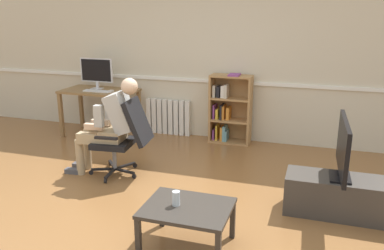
{
  "coord_description": "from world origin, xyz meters",
  "views": [
    {
      "loc": [
        1.55,
        -3.47,
        2.01
      ],
      "look_at": [
        0.15,
        0.85,
        0.7
      ],
      "focal_mm": 37.68,
      "sensor_mm": 36.0,
      "label": 1
    }
  ],
  "objects_px": {
    "keyboard": "(97,91)",
    "computer_mouse": "(111,91)",
    "tv_stand": "(338,196)",
    "coffee_table": "(187,211)",
    "office_chair": "(125,135)",
    "tv_screen": "(343,148)",
    "imac_monitor": "(96,71)",
    "person_seated": "(110,124)",
    "bookshelf": "(228,110)",
    "computer_desk": "(100,97)",
    "radiator": "(168,117)",
    "drinking_glass": "(176,198)"
  },
  "relations": [
    {
      "from": "keyboard",
      "to": "computer_mouse",
      "type": "xyz_separation_m",
      "value": [
        0.24,
        0.02,
        0.01
      ]
    },
    {
      "from": "tv_stand",
      "to": "coffee_table",
      "type": "relative_size",
      "value": 1.39
    },
    {
      "from": "office_chair",
      "to": "tv_screen",
      "type": "bearing_deg",
      "value": 78.14
    },
    {
      "from": "imac_monitor",
      "to": "coffee_table",
      "type": "xyz_separation_m",
      "value": [
        2.47,
        -2.75,
        -0.7
      ]
    },
    {
      "from": "tv_screen",
      "to": "tv_stand",
      "type": "bearing_deg",
      "value": 90.0
    },
    {
      "from": "imac_monitor",
      "to": "person_seated",
      "type": "relative_size",
      "value": 0.46
    },
    {
      "from": "bookshelf",
      "to": "tv_screen",
      "type": "relative_size",
      "value": 1.17
    },
    {
      "from": "computer_desk",
      "to": "radiator",
      "type": "height_order",
      "value": "computer_desk"
    },
    {
      "from": "radiator",
      "to": "person_seated",
      "type": "height_order",
      "value": "person_seated"
    },
    {
      "from": "person_seated",
      "to": "computer_desk",
      "type": "bearing_deg",
      "value": -151.52
    },
    {
      "from": "computer_mouse",
      "to": "person_seated",
      "type": "bearing_deg",
      "value": -61.8
    },
    {
      "from": "office_chair",
      "to": "drinking_glass",
      "type": "height_order",
      "value": "office_chair"
    },
    {
      "from": "coffee_table",
      "to": "computer_mouse",
      "type": "bearing_deg",
      "value": 129.67
    },
    {
      "from": "tv_stand",
      "to": "drinking_glass",
      "type": "xyz_separation_m",
      "value": [
        -1.35,
        -1.03,
        0.25
      ]
    },
    {
      "from": "imac_monitor",
      "to": "coffee_table",
      "type": "height_order",
      "value": "imac_monitor"
    },
    {
      "from": "computer_mouse",
      "to": "drinking_glass",
      "type": "xyz_separation_m",
      "value": [
        2.02,
        -2.56,
        -0.32
      ]
    },
    {
      "from": "office_chair",
      "to": "person_seated",
      "type": "height_order",
      "value": "person_seated"
    },
    {
      "from": "keyboard",
      "to": "computer_desk",
      "type": "bearing_deg",
      "value": 106.04
    },
    {
      "from": "bookshelf",
      "to": "tv_stand",
      "type": "bearing_deg",
      "value": -50.8
    },
    {
      "from": "tv_stand",
      "to": "coffee_table",
      "type": "distance_m",
      "value": 1.63
    },
    {
      "from": "computer_desk",
      "to": "coffee_table",
      "type": "distance_m",
      "value": 3.6
    },
    {
      "from": "office_chair",
      "to": "drinking_glass",
      "type": "bearing_deg",
      "value": 35.57
    },
    {
      "from": "person_seated",
      "to": "drinking_glass",
      "type": "xyz_separation_m",
      "value": [
        1.33,
        -1.27,
        -0.2
      ]
    },
    {
      "from": "tv_stand",
      "to": "drinking_glass",
      "type": "height_order",
      "value": "drinking_glass"
    },
    {
      "from": "tv_stand",
      "to": "radiator",
      "type": "bearing_deg",
      "value": 142.08
    },
    {
      "from": "imac_monitor",
      "to": "bookshelf",
      "type": "distance_m",
      "value": 2.22
    },
    {
      "from": "tv_screen",
      "to": "coffee_table",
      "type": "bearing_deg",
      "value": 127.18
    },
    {
      "from": "radiator",
      "to": "keyboard",
      "type": "bearing_deg",
      "value": -151.84
    },
    {
      "from": "person_seated",
      "to": "drinking_glass",
      "type": "relative_size",
      "value": 9.53
    },
    {
      "from": "computer_mouse",
      "to": "person_seated",
      "type": "relative_size",
      "value": 0.08
    },
    {
      "from": "person_seated",
      "to": "coffee_table",
      "type": "distance_m",
      "value": 1.93
    },
    {
      "from": "imac_monitor",
      "to": "tv_stand",
      "type": "relative_size",
      "value": 0.55
    },
    {
      "from": "tv_stand",
      "to": "coffee_table",
      "type": "height_order",
      "value": "tv_stand"
    },
    {
      "from": "person_seated",
      "to": "tv_screen",
      "type": "xyz_separation_m",
      "value": [
        2.68,
        -0.24,
        0.05
      ]
    },
    {
      "from": "office_chair",
      "to": "radiator",
      "type": "bearing_deg",
      "value": 177.93
    },
    {
      "from": "imac_monitor",
      "to": "coffee_table",
      "type": "bearing_deg",
      "value": -48.06
    },
    {
      "from": "office_chair",
      "to": "person_seated",
      "type": "distance_m",
      "value": 0.23
    },
    {
      "from": "bookshelf",
      "to": "tv_screen",
      "type": "distance_m",
      "value": 2.51
    },
    {
      "from": "computer_mouse",
      "to": "bookshelf",
      "type": "height_order",
      "value": "bookshelf"
    },
    {
      "from": "imac_monitor",
      "to": "person_seated",
      "type": "xyz_separation_m",
      "value": [
        1.05,
        -1.49,
        -0.39
      ]
    },
    {
      "from": "imac_monitor",
      "to": "keyboard",
      "type": "bearing_deg",
      "value": -61.46
    },
    {
      "from": "keyboard",
      "to": "coffee_table",
      "type": "xyz_separation_m",
      "value": [
        2.35,
        -2.53,
        -0.42
      ]
    },
    {
      "from": "office_chair",
      "to": "bookshelf",
      "type": "bearing_deg",
      "value": 145.55
    },
    {
      "from": "imac_monitor",
      "to": "tv_stand",
      "type": "distance_m",
      "value": 4.19
    },
    {
      "from": "person_seated",
      "to": "coffee_table",
      "type": "bearing_deg",
      "value": 42.5
    },
    {
      "from": "imac_monitor",
      "to": "radiator",
      "type": "relative_size",
      "value": 0.75
    },
    {
      "from": "drinking_glass",
      "to": "coffee_table",
      "type": "bearing_deg",
      "value": 4.8
    },
    {
      "from": "computer_desk",
      "to": "computer_mouse",
      "type": "xyz_separation_m",
      "value": [
        0.28,
        -0.12,
        0.13
      ]
    },
    {
      "from": "imac_monitor",
      "to": "computer_mouse",
      "type": "height_order",
      "value": "imac_monitor"
    },
    {
      "from": "drinking_glass",
      "to": "computer_desk",
      "type": "bearing_deg",
      "value": 130.56
    }
  ]
}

